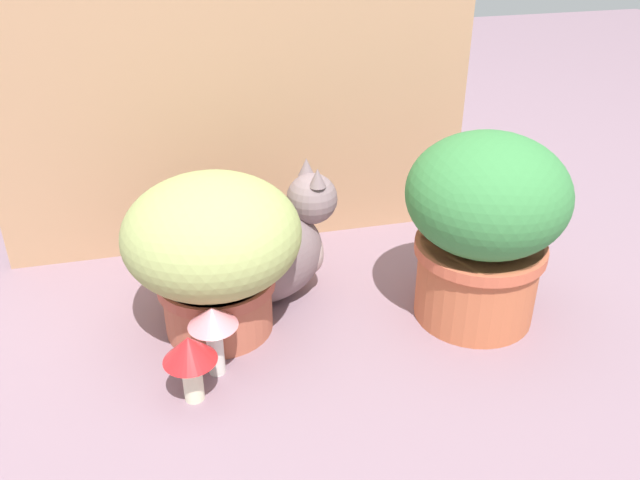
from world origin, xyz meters
The scene contains 7 objects.
ground_plane centered at (0.00, 0.00, 0.00)m, with size 6.00×6.00×0.00m, color gray.
cardboard_backdrop centered at (-0.03, 0.46, 0.38)m, with size 1.14×0.03×0.75m, color tan.
grass_planter centered at (-0.14, 0.10, 0.19)m, with size 0.35×0.35×0.34m.
leafy_planter centered at (0.39, 0.02, 0.22)m, with size 0.32×0.32×0.41m.
cat centered at (-0.01, 0.19, 0.12)m, with size 0.39×0.21×0.32m.
mushroom_ornament_pink centered at (-0.16, -0.04, 0.11)m, with size 0.09×0.09×0.15m.
mushroom_ornament_red centered at (-0.21, -0.11, 0.10)m, with size 0.10×0.10×0.14m.
Camera 1 is at (-0.21, -1.05, 0.85)m, focal length 37.39 mm.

